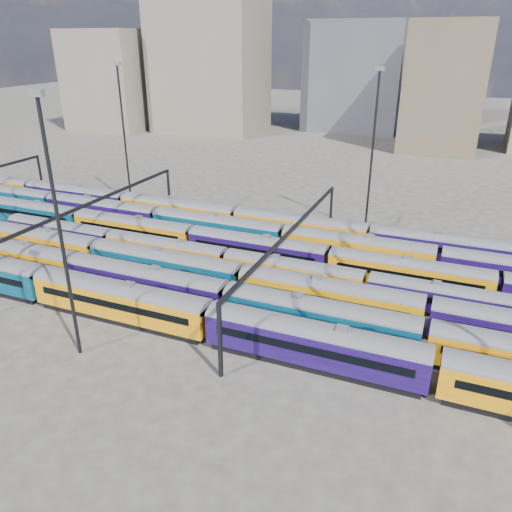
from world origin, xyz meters
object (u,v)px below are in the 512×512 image
at_px(rake_0, 210,317).
at_px(rake_1, 74,265).
at_px(mast_2, 59,224).
at_px(rake_2, 241,277).

distance_m(rake_0, rake_1, 22.62).
distance_m(rake_0, mast_2, 17.32).
relative_size(rake_1, mast_2, 5.03).
bearing_deg(rake_2, rake_0, -85.22).
relative_size(rake_2, mast_2, 5.05).
distance_m(rake_0, rake_2, 10.04).
height_order(rake_1, mast_2, mast_2).
bearing_deg(rake_1, mast_2, -48.16).
height_order(rake_2, mast_2, mast_2).
distance_m(rake_1, mast_2, 19.61).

